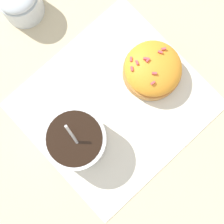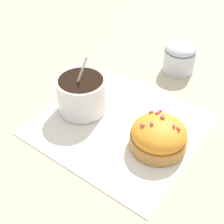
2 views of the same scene
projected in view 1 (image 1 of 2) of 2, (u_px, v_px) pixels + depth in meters
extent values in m
plane|color=#C6B793|center=(114.00, 105.00, 0.52)|extent=(3.00, 3.00, 0.00)
cube|color=white|center=(114.00, 104.00, 0.52)|extent=(0.30, 0.28, 0.00)
cylinder|color=white|center=(79.00, 141.00, 0.48)|extent=(0.09, 0.09, 0.07)
cylinder|color=black|center=(77.00, 141.00, 0.45)|extent=(0.08, 0.08, 0.01)
torus|color=white|center=(55.00, 118.00, 0.48)|extent=(0.01, 0.04, 0.04)
ellipsoid|color=silver|center=(73.00, 127.00, 0.50)|extent=(0.02, 0.03, 0.01)
cylinder|color=silver|center=(79.00, 145.00, 0.45)|extent=(0.02, 0.05, 0.10)
cylinder|color=#C18442|center=(152.00, 71.00, 0.51)|extent=(0.10, 0.10, 0.02)
ellipsoid|color=orange|center=(153.00, 68.00, 0.50)|extent=(0.09, 0.09, 0.04)
cube|color=#EA4C56|center=(146.00, 59.00, 0.48)|extent=(0.01, 0.01, 0.00)
cube|color=#EA4C56|center=(148.00, 60.00, 0.48)|extent=(0.01, 0.00, 0.00)
cube|color=#EA4C56|center=(166.00, 51.00, 0.48)|extent=(0.01, 0.01, 0.00)
cube|color=#EA4C56|center=(132.00, 69.00, 0.48)|extent=(0.01, 0.01, 0.00)
cube|color=#EA4C56|center=(153.00, 83.00, 0.47)|extent=(0.01, 0.00, 0.00)
cube|color=#EA4C56|center=(154.00, 73.00, 0.47)|extent=(0.01, 0.01, 0.00)
cube|color=#EA4C56|center=(131.00, 59.00, 0.48)|extent=(0.01, 0.01, 0.00)
cube|color=#EA4C56|center=(137.00, 63.00, 0.48)|extent=(0.01, 0.01, 0.00)
cube|color=#EA4C56|center=(162.00, 53.00, 0.48)|extent=(0.01, 0.01, 0.00)
cylinder|color=silver|center=(21.00, 4.00, 0.52)|extent=(0.07, 0.07, 0.05)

